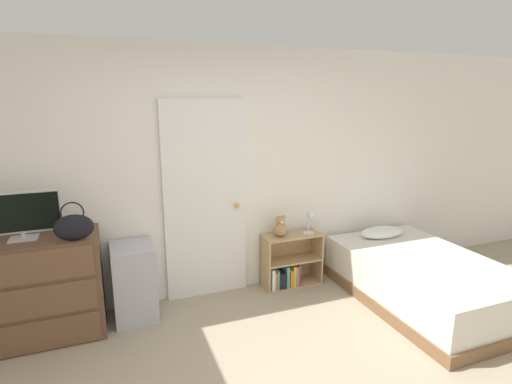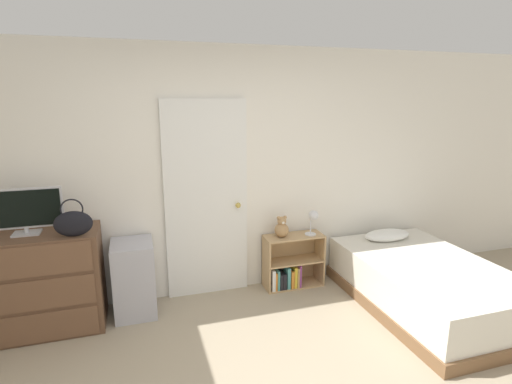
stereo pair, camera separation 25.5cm
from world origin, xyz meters
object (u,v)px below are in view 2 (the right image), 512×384
Objects in this scene: storage_bin at (134,278)px; tv at (24,210)px; desk_lamp at (313,218)px; bed at (426,284)px; teddy_bear at (282,228)px; bookshelf at (289,267)px; handbag at (73,223)px; dresser at (37,283)px.

tv is at bearing -177.59° from storage_bin.
bed is at bearing -40.78° from desk_lamp.
bed is (1.23, -0.81, -0.45)m from teddy_bear.
bed is (0.89, -0.76, -0.54)m from desk_lamp.
tv is at bearing 169.26° from bed.
desk_lamp reaches higher than bookshelf.
dresser is at bearing 154.72° from handbag.
storage_bin is 1.93m from desk_lamp.
storage_bin reaches higher than bookshelf.
bookshelf is at bearing 3.07° from dresser.
bookshelf is at bearing 8.43° from handbag.
tv is 2.42m from teddy_bear.
desk_lamp is at bearing 1.70° from tv.
handbag is at bearing -171.25° from teddy_bear.
bookshelf is at bearing 2.88° from tv.
bed is (3.61, -0.68, -0.88)m from tv.
storage_bin is at bearing -178.61° from desk_lamp.
bookshelf is 1.39m from bed.
teddy_bear is (1.54, 0.09, 0.32)m from storage_bin.
handbag is at bearing -25.28° from dresser.
storage_bin is at bearing 2.41° from tv.
teddy_bear is 0.36m from desk_lamp.
dresser is at bearing -16.51° from tv.
dresser reaches higher than desk_lamp.
bed is (3.21, -0.50, -0.79)m from handbag.
desk_lamp is at bearing 139.22° from bed.
teddy_bear is 0.84× the size of desk_lamp.
tv reaches higher than bookshelf.
teddy_bear is at bearing 3.21° from storage_bin.
handbag is 1.18× the size of desk_lamp.
tv is 2.63m from bookshelf.
teddy_bear is (-0.10, -0.00, 0.46)m from bookshelf.
bed is at bearing -33.19° from teddy_bear.
handbag is 0.50× the size of bookshelf.
bookshelf is (2.45, 0.13, -0.23)m from dresser.
bookshelf is at bearing 144.56° from bed.
bed is at bearing -10.70° from dresser.
bookshelf is 2.79× the size of teddy_bear.
desk_lamp is 0.15× the size of bed.
dresser is at bearing -176.93° from bookshelf.
storage_bin is 2.86m from bed.
storage_bin is 2.60× the size of desk_lamp.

